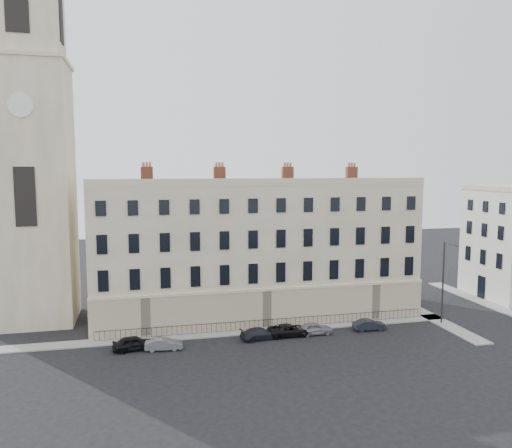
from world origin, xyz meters
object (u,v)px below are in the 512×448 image
at_px(car_a, 134,343).
at_px(streetlamp, 444,279).
at_px(car_c, 260,333).
at_px(car_d, 289,330).
at_px(car_f, 369,325).
at_px(car_b, 164,344).
at_px(car_e, 314,328).

height_order(car_a, streetlamp, streetlamp).
relative_size(car_c, car_d, 0.93).
relative_size(car_a, car_c, 0.99).
bearing_deg(car_f, car_d, 91.90).
bearing_deg(car_c, car_b, 85.92).
xyz_separation_m(car_b, car_c, (9.44, 0.80, 0.01)).
height_order(car_b, streetlamp, streetlamp).
xyz_separation_m(car_b, car_e, (15.16, 0.91, 0.05)).
relative_size(car_b, streetlamp, 0.39).
bearing_deg(car_f, car_e, 93.02).
height_order(car_b, car_c, car_c).
bearing_deg(car_e, car_b, 92.93).
xyz_separation_m(car_e, car_f, (6.06, -0.03, -0.05)).
xyz_separation_m(car_a, car_c, (12.12, 0.22, -0.09)).
distance_m(car_c, car_e, 5.72).
bearing_deg(car_b, car_f, -84.10).
height_order(car_f, streetlamp, streetlamp).
height_order(car_a, car_c, car_a).
bearing_deg(car_e, car_c, 90.63).
relative_size(car_c, streetlamp, 0.44).
distance_m(car_d, car_f, 8.72).
height_order(car_d, car_f, car_d).
height_order(car_b, car_d, car_d).
height_order(car_b, car_e, car_e).
bearing_deg(car_e, car_a, 90.57).
relative_size(car_e, car_f, 1.06).
bearing_deg(car_c, car_a, 82.14).
relative_size(car_a, car_f, 1.14).
bearing_deg(streetlamp, car_e, -163.70).
distance_m(car_c, streetlamp, 20.92).
bearing_deg(car_c, streetlamp, -98.23).
bearing_deg(car_c, car_f, -98.48).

